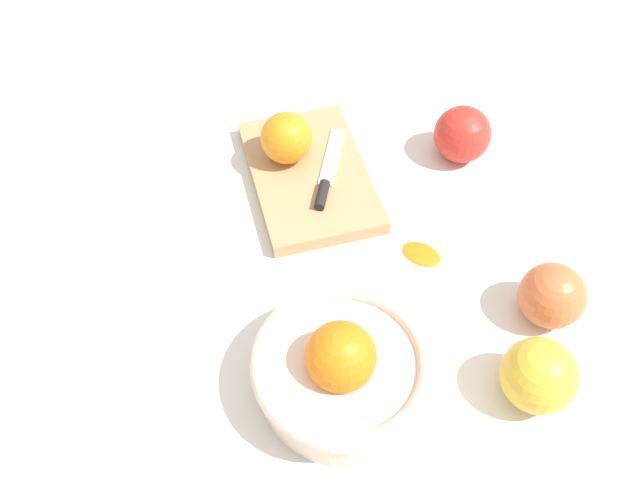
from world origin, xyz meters
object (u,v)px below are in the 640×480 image
object	(u,v)px
bowl	(342,369)
apple_front_right	(462,134)
apple_front_left	(552,296)
apple_front_left_2	(539,376)
orange_on_board	(286,138)
cutting_board	(309,176)
knife	(326,178)

from	to	relation	value
bowl	apple_front_right	bearing A→B (deg)	-39.43
bowl	apple_front_left	bearing A→B (deg)	-82.48
apple_front_left	apple_front_left_2	distance (m)	0.11
orange_on_board	apple_front_left	distance (m)	0.40
cutting_board	knife	xyz separation A→B (m)	(-0.02, -0.02, 0.02)
cutting_board	orange_on_board	bearing A→B (deg)	35.95
knife	apple_front_left	world-z (taller)	apple_front_left
apple_front_left_2	orange_on_board	bearing A→B (deg)	24.97
orange_on_board	apple_front_left	size ratio (longest dim) A/B	0.92
apple_front_left	apple_front_left_2	bearing A→B (deg)	146.66
bowl	knife	xyz separation A→B (m)	(0.29, -0.05, -0.01)
orange_on_board	bowl	bearing A→B (deg)	177.92
orange_on_board	apple_front_right	size ratio (longest dim) A/B	0.88
apple_front_left_2	apple_front_right	distance (m)	0.37
bowl	cutting_board	xyz separation A→B (m)	(0.31, -0.04, -0.03)
orange_on_board	apple_front_left	bearing A→B (deg)	-141.53
bowl	knife	world-z (taller)	bowl
cutting_board	apple_front_left_2	world-z (taller)	apple_front_left_2
knife	apple_front_left	xyz separation A→B (m)	(-0.25, -0.20, 0.01)
apple_front_left	knife	bearing A→B (deg)	38.94
knife	apple_front_right	distance (m)	0.20
cutting_board	knife	distance (m)	0.03
orange_on_board	apple_front_right	distance (m)	0.25
knife	apple_front_right	world-z (taller)	apple_front_right
bowl	apple_front_left	world-z (taller)	bowl
knife	orange_on_board	bearing A→B (deg)	36.30
knife	apple_front_left_2	xyz separation A→B (m)	(-0.34, -0.14, 0.01)
orange_on_board	knife	xyz separation A→B (m)	(-0.06, -0.04, -0.03)
bowl	apple_front_right	distance (m)	0.40
apple_front_right	bowl	bearing A→B (deg)	140.57
bowl	orange_on_board	world-z (taller)	bowl
knife	cutting_board	bearing A→B (deg)	36.76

